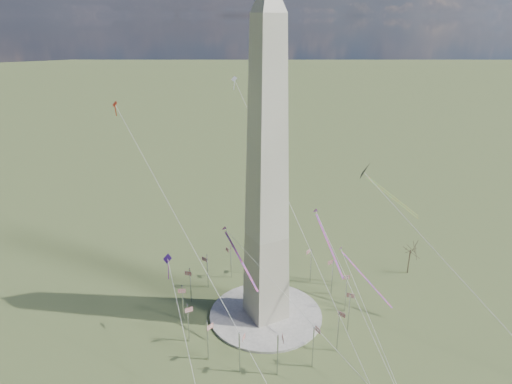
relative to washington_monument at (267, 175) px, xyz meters
name	(u,v)px	position (x,y,z in m)	size (l,w,h in m)	color
ground	(266,315)	(0.00, 0.00, -47.95)	(2000.00, 2000.00, 0.00)	#586432
plaza	(266,314)	(0.00, 0.00, -47.55)	(36.00, 36.00, 0.80)	beige
washington_monument	(267,175)	(0.00, 0.00, 0.00)	(15.56, 15.56, 100.00)	#C0B3A0
flagpole_ring	(266,296)	(0.00, 0.00, -40.68)	(54.40, 54.40, 13.00)	silver
tree_near	(411,249)	(59.76, -2.25, -37.72)	(8.20, 8.20, 14.34)	#443729
kite_delta_black	(367,175)	(39.51, 2.40, -7.17)	(18.52, 18.40, 17.52)	black
kite_diamond_purple	(168,262)	(-28.64, 7.10, -23.97)	(2.00, 2.91, 8.83)	#361667
kite_streamer_left	(325,234)	(15.44, -8.20, -18.85)	(4.63, 19.78, 13.66)	red
kite_streamer_mid	(236,251)	(-9.55, 1.29, -22.59)	(2.79, 19.07, 13.09)	red
kite_streamer_right	(358,269)	(30.96, -6.89, -35.90)	(7.63, 20.60, 14.57)	red
kite_small_red	(115,106)	(-34.41, 28.38, 18.02)	(1.09, 1.84, 4.38)	red
kite_small_white	(234,80)	(9.60, 40.81, 21.09)	(1.62, 1.74, 4.86)	white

